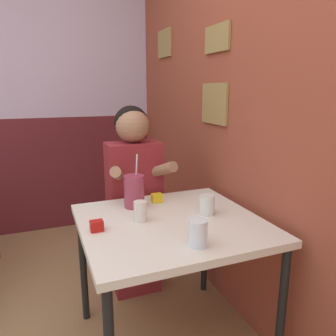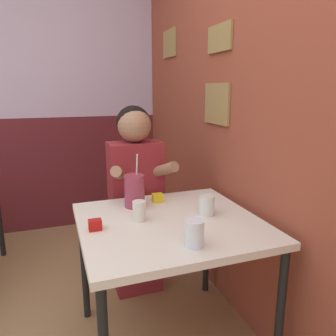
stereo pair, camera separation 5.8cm
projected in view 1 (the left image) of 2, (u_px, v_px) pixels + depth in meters
brick_wall_right at (198, 90)px, 2.35m from camera, size 0.08×4.21×2.70m
main_table at (171, 233)px, 1.65m from camera, size 0.88×0.84×0.72m
person_seated at (134, 197)px, 2.14m from camera, size 0.42×0.41×1.26m
cocktail_pitcher at (134, 191)px, 1.80m from camera, size 0.11×0.11×0.30m
glass_near_pitcher at (198, 233)px, 1.35m from camera, size 0.08×0.08×0.11m
glass_center at (207, 205)px, 1.70m from camera, size 0.08×0.08×0.10m
glass_far_side at (140, 211)px, 1.62m from camera, size 0.07×0.07×0.10m
condiment_ketchup at (97, 226)px, 1.50m from camera, size 0.06×0.04×0.05m
condiment_mustard at (157, 198)px, 1.89m from camera, size 0.06×0.04×0.05m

